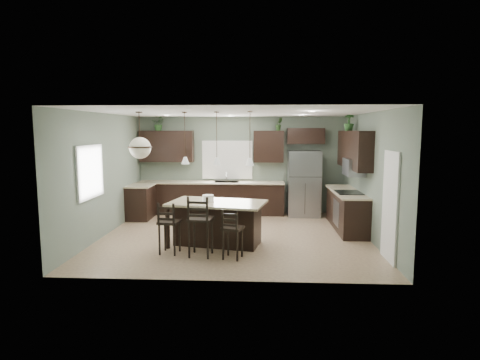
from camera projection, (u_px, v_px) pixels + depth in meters
name	position (u px, v px, depth m)	size (l,w,h in m)	color
ground	(235.00, 236.00, 9.19)	(6.00, 6.00, 0.00)	#9E8466
pantry_door	(390.00, 207.00, 7.37)	(0.04, 0.82, 2.04)	white
window_back	(227.00, 160.00, 11.73)	(1.35, 0.02, 1.00)	white
window_left	(90.00, 172.00, 8.37)	(0.02, 1.10, 1.00)	white
left_return_cabs	(141.00, 202.00, 10.97)	(0.60, 0.90, 0.90)	black
left_return_countertop	(141.00, 185.00, 10.91)	(0.66, 0.96, 0.04)	beige
back_lower_cabs	(211.00, 198.00, 11.61)	(4.20, 0.60, 0.90)	black
back_countertop	(211.00, 182.00, 11.53)	(4.20, 0.66, 0.04)	beige
sink_inset	(226.00, 182.00, 11.50)	(0.70, 0.45, 0.01)	gray
faucet	(226.00, 177.00, 11.46)	(0.02, 0.02, 0.28)	silver
back_upper_left	(167.00, 146.00, 11.62)	(1.55, 0.34, 0.90)	black
back_upper_right	(269.00, 146.00, 11.46)	(0.85, 0.34, 0.90)	black
fridge_header	(306.00, 136.00, 11.37)	(1.05, 0.34, 0.45)	black
right_lower_cabs	(346.00, 211.00, 9.86)	(0.60, 2.35, 0.90)	black
right_countertop	(346.00, 192.00, 9.80)	(0.66, 2.35, 0.04)	beige
cooktop	(349.00, 192.00, 9.52)	(0.58, 0.75, 0.02)	black
wall_oven_front	(336.00, 213.00, 9.60)	(0.01, 0.72, 0.60)	gray
right_upper_cabs	(354.00, 150.00, 9.66)	(0.34, 2.35, 0.90)	black
microwave	(354.00, 167.00, 9.44)	(0.40, 0.75, 0.40)	gray
refrigerator	(304.00, 183.00, 11.28)	(0.90, 0.74, 1.85)	gray
kitchen_island	(217.00, 224.00, 8.43)	(1.96, 1.12, 0.92)	black
serving_dish	(208.00, 198.00, 8.42)	(0.24, 0.24, 0.14)	white
bar_stool_left	(169.00, 228.00, 7.84)	(0.38, 0.38, 1.04)	black
bar_stool_center	(201.00, 226.00, 7.68)	(0.44, 0.44, 1.19)	black
bar_stool_right	(233.00, 234.00, 7.53)	(0.36, 0.36, 0.97)	black
pendant_left	(185.00, 138.00, 8.38)	(0.17, 0.17, 1.10)	silver
pendant_center	(217.00, 138.00, 8.21)	(0.17, 0.17, 1.10)	white
pendant_right	(250.00, 139.00, 8.03)	(0.17, 0.17, 1.10)	silver
chandelier	(140.00, 135.00, 8.25)	(0.49, 0.49, 0.97)	beige
plant_back_left	(159.00, 124.00, 11.52)	(0.36, 0.31, 0.40)	#2B5525
plant_back_right	(279.00, 124.00, 11.34)	(0.20, 0.17, 0.37)	#2F5324
plant_right_wall	(349.00, 122.00, 10.09)	(0.25, 0.25, 0.44)	#2C5B27
room_shell	(235.00, 162.00, 8.98)	(6.00, 6.00, 6.00)	slate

